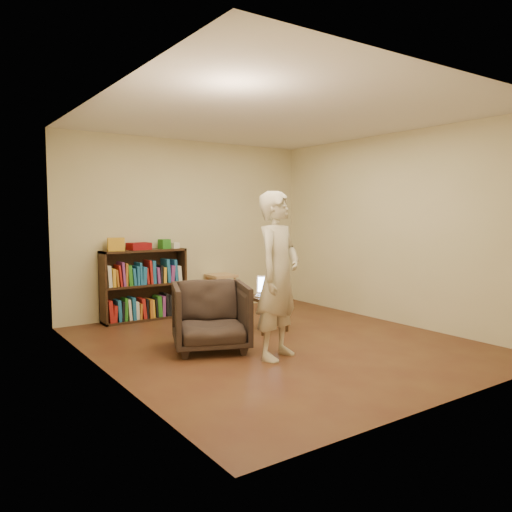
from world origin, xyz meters
TOP-DOWN VIEW (x-y plane):
  - floor at (0.00, 0.00)m, footprint 4.50×4.50m
  - ceiling at (0.00, 0.00)m, footprint 4.50×4.50m
  - wall_back at (0.00, 2.25)m, footprint 4.00×0.00m
  - wall_left at (-2.00, 0.00)m, footprint 0.00×4.50m
  - wall_right at (2.00, 0.00)m, footprint 0.00×4.50m
  - bookshelf at (-0.79, 2.09)m, footprint 1.20×0.30m
  - box_yellow at (-1.18, 2.08)m, footprint 0.25×0.21m
  - red_cloth at (-0.85, 2.10)m, footprint 0.32×0.25m
  - box_green at (-0.46, 2.10)m, footprint 0.15×0.15m
  - box_white at (-0.31, 2.07)m, footprint 0.13×0.13m
  - stool at (0.45, 2.03)m, footprint 0.39×0.39m
  - armchair at (-0.78, 0.19)m, footprint 1.05×1.07m
  - side_table at (0.25, 0.56)m, footprint 0.44×0.44m
  - laptop at (0.30, 0.58)m, footprint 0.45×0.45m
  - person at (-0.35, -0.48)m, footprint 0.75×0.64m

SIDE VIEW (x-z plane):
  - floor at x=0.00m, z-range 0.00..0.00m
  - side_table at x=0.25m, z-range 0.15..0.60m
  - armchair at x=-0.78m, z-range 0.00..0.75m
  - bookshelf at x=-0.79m, z-range -0.06..0.94m
  - stool at x=0.45m, z-range 0.17..0.74m
  - laptop at x=0.30m, z-range 0.38..0.63m
  - person at x=-0.35m, z-range 0.00..1.74m
  - box_white at x=-0.31m, z-range 1.00..1.08m
  - red_cloth at x=-0.85m, z-range 1.00..1.10m
  - box_green at x=-0.46m, z-range 1.00..1.14m
  - box_yellow at x=-1.18m, z-range 1.00..1.18m
  - wall_back at x=0.00m, z-range -0.70..3.30m
  - wall_left at x=-2.00m, z-range -0.95..3.55m
  - wall_right at x=2.00m, z-range -0.95..3.55m
  - ceiling at x=0.00m, z-range 2.60..2.60m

